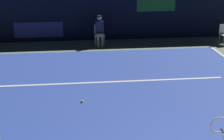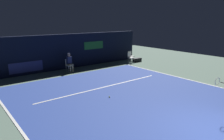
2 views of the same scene
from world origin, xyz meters
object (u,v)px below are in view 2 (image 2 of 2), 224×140
at_px(courtside_chair_near, 131,55).
at_px(courtside_chair_far, 130,57).
at_px(tennis_ball, 109,97).
at_px(line_judge_on_chair, 70,62).
at_px(equipment_bag, 137,60).

bearing_deg(courtside_chair_near, courtside_chair_far, -134.86).
relative_size(courtside_chair_far, tennis_ball, 12.94).
height_order(line_judge_on_chair, courtside_chair_far, line_judge_on_chair).
bearing_deg(courtside_chair_near, line_judge_on_chair, -178.31).
distance_m(courtside_chair_near, tennis_ball, 9.29).
relative_size(line_judge_on_chair, courtside_chair_near, 1.50).
xyz_separation_m(courtside_chair_near, tennis_ball, (-7.05, -6.03, -0.46)).
height_order(line_judge_on_chair, tennis_ball, line_judge_on_chair).
bearing_deg(courtside_chair_near, tennis_ball, -139.46).
height_order(courtside_chair_far, tennis_ball, courtside_chair_far).
xyz_separation_m(line_judge_on_chair, tennis_ball, (-0.93, -5.85, -0.64)).
height_order(courtside_chair_near, equipment_bag, courtside_chair_near).
bearing_deg(tennis_ball, equipment_bag, 36.75).
distance_m(courtside_chair_near, equipment_bag, 0.72).
xyz_separation_m(courtside_chair_far, equipment_bag, (0.79, -0.03, -0.34)).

